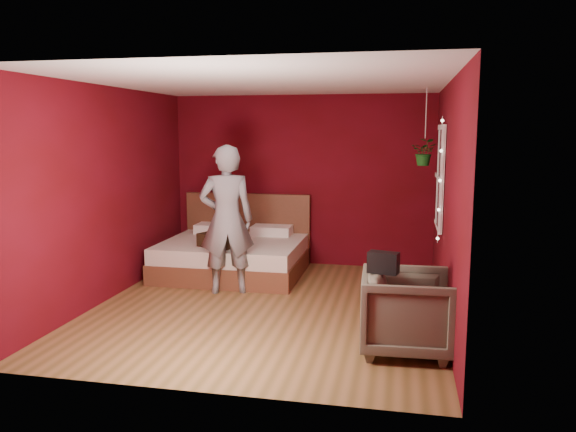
# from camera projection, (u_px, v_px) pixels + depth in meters

# --- Properties ---
(floor) EXTENTS (4.50, 4.50, 0.00)m
(floor) POSITION_uv_depth(u_px,v_px,m) (268.00, 306.00, 6.65)
(floor) COLOR brown
(floor) RESTS_ON ground
(room_walls) EXTENTS (4.04, 4.54, 2.62)m
(room_walls) POSITION_uv_depth(u_px,v_px,m) (267.00, 165.00, 6.40)
(room_walls) COLOR #5B0917
(room_walls) RESTS_ON ground
(window) EXTENTS (0.05, 0.97, 1.27)m
(window) POSITION_uv_depth(u_px,v_px,m) (439.00, 177.00, 6.90)
(window) COLOR white
(window) RESTS_ON room_walls
(fairy_lights) EXTENTS (0.04, 0.04, 1.45)m
(fairy_lights) POSITION_uv_depth(u_px,v_px,m) (440.00, 181.00, 6.40)
(fairy_lights) COLOR silver
(fairy_lights) RESTS_ON room_walls
(bed) EXTENTS (1.98, 1.68, 1.09)m
(bed) POSITION_uv_depth(u_px,v_px,m) (235.00, 254.00, 8.18)
(bed) COLOR brown
(bed) RESTS_ON ground
(person) EXTENTS (0.80, 0.65, 1.89)m
(person) POSITION_uv_depth(u_px,v_px,m) (227.00, 220.00, 7.11)
(person) COLOR gray
(person) RESTS_ON ground
(armchair) EXTENTS (0.88, 0.86, 0.77)m
(armchair) POSITION_uv_depth(u_px,v_px,m) (407.00, 312.00, 5.25)
(armchair) COLOR #5C5A49
(armchair) RESTS_ON ground
(handbag) EXTENTS (0.30, 0.20, 0.20)m
(handbag) POSITION_uv_depth(u_px,v_px,m) (383.00, 263.00, 5.14)
(handbag) COLOR black
(handbag) RESTS_ON armchair
(throw_pillow) EXTENTS (0.67, 0.67, 0.18)m
(throw_pillow) POSITION_uv_depth(u_px,v_px,m) (223.00, 239.00, 7.71)
(throw_pillow) COLOR #332111
(throw_pillow) RESTS_ON bed
(hanging_plant) EXTENTS (0.38, 0.35, 0.98)m
(hanging_plant) POSITION_uv_depth(u_px,v_px,m) (425.00, 152.00, 7.18)
(hanging_plant) COLOR silver
(hanging_plant) RESTS_ON room_walls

